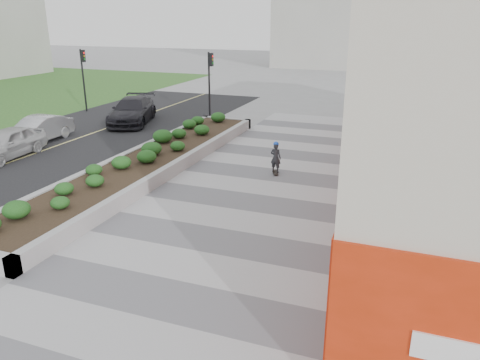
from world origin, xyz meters
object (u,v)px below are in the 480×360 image
object	(u,v)px
skateboarder	(276,158)
car_white	(7,143)
car_dark	(132,111)
traffic_signal_near	(210,76)
car_silver	(38,130)
traffic_signal_far	(83,71)
planter	(149,160)

from	to	relation	value
skateboarder	car_white	distance (m)	12.57
skateboarder	car_dark	size ratio (longest dim) A/B	0.26
traffic_signal_near	skateboarder	bearing A→B (deg)	-52.51
car_silver	car_dark	bearing A→B (deg)	70.84
traffic_signal_far	car_white	distance (m)	11.56
car_silver	car_dark	size ratio (longest dim) A/B	0.76
planter	car_dark	xyz separation A→B (m)	(-5.83, 7.82, 0.35)
car_white	traffic_signal_near	bearing A→B (deg)	60.08
car_white	planter	bearing A→B (deg)	1.51
car_dark	car_silver	bearing A→B (deg)	-128.62
traffic_signal_far	car_white	bearing A→B (deg)	-70.46
planter	skateboarder	size ratio (longest dim) A/B	12.82
skateboarder	car_dark	world-z (taller)	car_dark
traffic_signal_far	car_white	size ratio (longest dim) A/B	1.02
planter	traffic_signal_far	bearing A→B (deg)	137.54
traffic_signal_near	traffic_signal_far	bearing A→B (deg)	-176.89
car_white	car_silver	distance (m)	2.91
planter	traffic_signal_near	distance (m)	10.90
skateboarder	planter	bearing A→B (deg)	174.50
skateboarder	car_dark	distance (m)	12.84
traffic_signal_near	skateboarder	world-z (taller)	traffic_signal_near
skateboarder	car_white	bearing A→B (deg)	169.50
planter	skateboarder	bearing A→B (deg)	14.56
traffic_signal_near	car_silver	bearing A→B (deg)	-126.22
traffic_signal_near	car_dark	distance (m)	5.29
planter	car_white	size ratio (longest dim) A/B	4.38
traffic_signal_far	car_silver	world-z (taller)	traffic_signal_far
planter	car_dark	size ratio (longest dim) A/B	3.39
traffic_signal_near	car_dark	xyz separation A→B (m)	(-4.10, -2.68, -1.99)
planter	skateboarder	world-z (taller)	skateboarder
planter	traffic_signal_near	bearing A→B (deg)	99.35
traffic_signal_far	skateboarder	distance (m)	18.47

